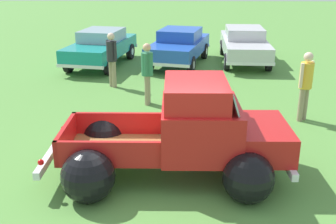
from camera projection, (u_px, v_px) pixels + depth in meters
name	position (u px, v px, depth m)	size (l,w,h in m)	color
ground_plane	(166.00, 174.00, 8.13)	(80.00, 80.00, 0.00)	#548C3D
vintage_pickup_truck	(186.00, 139.00, 7.87)	(4.64, 2.81, 1.96)	black
show_car_0	(101.00, 46.00, 16.58)	(2.58, 4.62, 1.43)	black
show_car_1	(179.00, 45.00, 16.76)	(2.79, 4.55, 1.43)	black
show_car_2	(244.00, 43.00, 17.15)	(2.00, 4.71, 1.43)	black
spectator_0	(147.00, 70.00, 11.81)	(0.36, 0.53, 1.81)	gray
spectator_1	(306.00, 82.00, 10.56)	(0.48, 0.48, 1.84)	gray
spectator_2	(112.00, 56.00, 13.52)	(0.48, 0.48, 1.82)	gray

